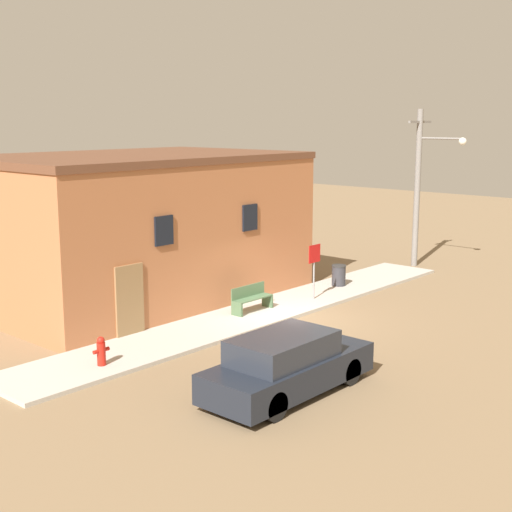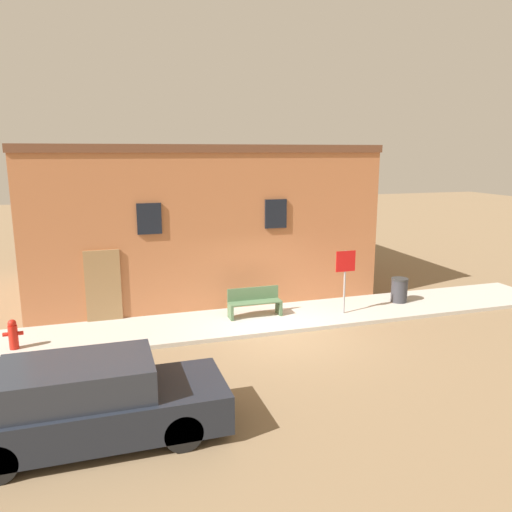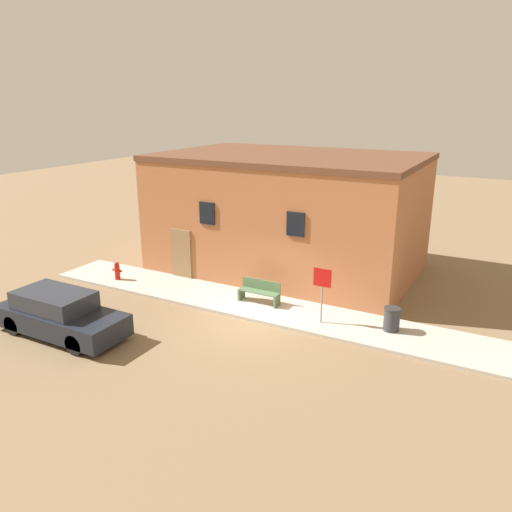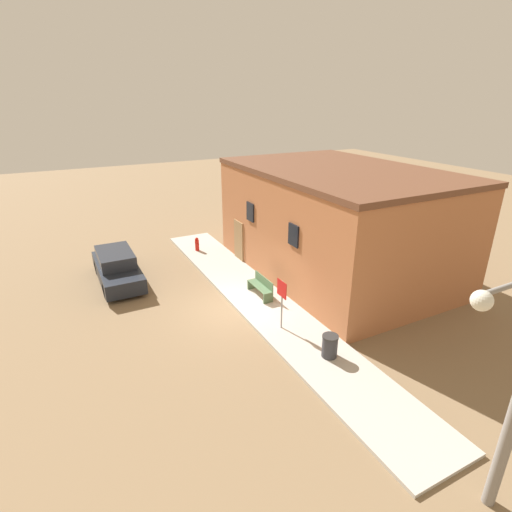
{
  "view_description": "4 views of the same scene",
  "coord_description": "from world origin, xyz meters",
  "views": [
    {
      "loc": [
        -17.31,
        -13.77,
        6.35
      ],
      "look_at": [
        -0.4,
        1.21,
        2.0
      ],
      "focal_mm": 50.0,
      "sensor_mm": 36.0,
      "label": 1
    },
    {
      "loc": [
        -4.59,
        -12.19,
        4.94
      ],
      "look_at": [
        -0.4,
        1.21,
        2.0
      ],
      "focal_mm": 35.0,
      "sensor_mm": 36.0,
      "label": 2
    },
    {
      "loc": [
        7.77,
        -13.93,
        7.4
      ],
      "look_at": [
        -0.4,
        1.21,
        2.0
      ],
      "focal_mm": 35.0,
      "sensor_mm": 36.0,
      "label": 3
    },
    {
      "loc": [
        13.38,
        -5.91,
        8.24
      ],
      "look_at": [
        -0.4,
        1.21,
        2.0
      ],
      "focal_mm": 28.0,
      "sensor_mm": 36.0,
      "label": 4
    }
  ],
  "objects": [
    {
      "name": "trash_bin",
      "position": [
        4.57,
        1.4,
        0.51
      ],
      "size": [
        0.55,
        0.55,
        0.79
      ],
      "color": "#333338",
      "rests_on": "sidewalk"
    },
    {
      "name": "stop_sign",
      "position": [
        2.3,
        0.87,
        1.46
      ],
      "size": [
        0.63,
        0.06,
        1.94
      ],
      "color": "gray",
      "rests_on": "sidewalk"
    },
    {
      "name": "parked_car",
      "position": [
        -4.98,
        -3.82,
        0.7
      ],
      "size": [
        4.59,
        1.74,
        1.47
      ],
      "color": "black",
      "rests_on": "ground"
    },
    {
      "name": "utility_pole",
      "position": [
        10.31,
        1.23,
        3.68
      ],
      "size": [
        1.8,
        2.26,
        6.77
      ],
      "color": "gray",
      "rests_on": "ground"
    },
    {
      "name": "sidewalk",
      "position": [
        0.0,
        1.21,
        0.06
      ],
      "size": [
        19.08,
        2.41,
        0.12
      ],
      "color": "#BCB7AD",
      "rests_on": "ground"
    },
    {
      "name": "bench",
      "position": [
        -0.37,
        1.44,
        0.54
      ],
      "size": [
        1.59,
        0.44,
        0.85
      ],
      "color": "#4C6B47",
      "rests_on": "sidewalk"
    },
    {
      "name": "fire_hydrant",
      "position": [
        -6.86,
        0.8,
        0.5
      ],
      "size": [
        0.47,
        0.22,
        0.76
      ],
      "color": "red",
      "rests_on": "sidewalk"
    },
    {
      "name": "ground_plane",
      "position": [
        0.0,
        0.0,
        0.0
      ],
      "size": [
        80.0,
        80.0,
        0.0
      ],
      "primitive_type": "plane",
      "color": "#846B4C"
    },
    {
      "name": "brick_building",
      "position": [
        -1.33,
        6.07,
        2.58
      ],
      "size": [
        11.18,
        7.44,
        5.15
      ],
      "color": "#B26B42",
      "rests_on": "ground"
    }
  ]
}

